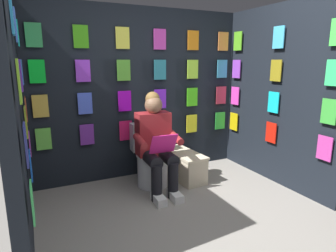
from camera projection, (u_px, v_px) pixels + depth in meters
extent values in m
plane|color=gray|center=(222.00, 248.00, 2.47)|extent=(30.00, 30.00, 0.00)
cube|color=black|center=(141.00, 94.00, 3.93)|extent=(2.98, 0.10, 2.23)
cube|color=#5FCA41|center=(44.00, 139.00, 3.43)|extent=(0.17, 0.01, 0.26)
cube|color=#69269A|center=(87.00, 135.00, 3.64)|extent=(0.17, 0.01, 0.26)
cube|color=#DC195C|center=(126.00, 131.00, 3.85)|extent=(0.17, 0.01, 0.26)
cube|color=#4DBE25|center=(160.00, 127.00, 4.06)|extent=(0.17, 0.01, 0.26)
cube|color=yellow|center=(192.00, 124.00, 4.27)|extent=(0.17, 0.01, 0.26)
cube|color=green|center=(220.00, 121.00, 4.48)|extent=(0.17, 0.01, 0.26)
cube|color=gold|center=(40.00, 106.00, 3.35)|extent=(0.17, 0.01, 0.26)
cube|color=#4461EA|center=(85.00, 103.00, 3.56)|extent=(0.17, 0.01, 0.26)
cube|color=purple|center=(125.00, 101.00, 3.77)|extent=(0.17, 0.01, 0.26)
cube|color=#7624E2|center=(160.00, 99.00, 3.98)|extent=(0.17, 0.01, 0.26)
cube|color=#4AD61C|center=(192.00, 97.00, 4.19)|extent=(0.17, 0.01, 0.26)
cube|color=#A52F3F|center=(221.00, 95.00, 4.40)|extent=(0.17, 0.01, 0.26)
cube|color=#0ACD2B|center=(37.00, 71.00, 3.26)|extent=(0.17, 0.01, 0.26)
cube|color=#9739E2|center=(83.00, 71.00, 3.47)|extent=(0.17, 0.01, 0.26)
cube|color=#4D9C2F|center=(124.00, 70.00, 3.68)|extent=(0.17, 0.01, 0.26)
cube|color=teal|center=(160.00, 70.00, 3.89)|extent=(0.17, 0.01, 0.26)
cube|color=#A9E73B|center=(193.00, 69.00, 4.10)|extent=(0.17, 0.01, 0.26)
cube|color=#3A9ABC|center=(222.00, 69.00, 4.31)|extent=(0.17, 0.01, 0.26)
cube|color=green|center=(34.00, 35.00, 3.18)|extent=(0.17, 0.01, 0.26)
cube|color=#399A13|center=(81.00, 37.00, 3.39)|extent=(0.17, 0.01, 0.26)
cube|color=#D2D043|center=(123.00, 38.00, 3.60)|extent=(0.17, 0.01, 0.26)
cube|color=#C038A7|center=(160.00, 39.00, 3.81)|extent=(0.17, 0.01, 0.26)
cube|color=orange|center=(193.00, 40.00, 4.02)|extent=(0.17, 0.01, 0.26)
cube|color=orange|center=(223.00, 41.00, 4.23)|extent=(0.17, 0.01, 0.26)
cube|color=black|center=(279.00, 96.00, 3.68)|extent=(0.10, 1.88, 2.23)
cube|color=gold|center=(234.00, 122.00, 4.42)|extent=(0.01, 0.17, 0.26)
cube|color=red|center=(271.00, 133.00, 3.75)|extent=(0.01, 0.17, 0.26)
cube|color=#BF3895|center=(325.00, 148.00, 3.07)|extent=(0.01, 0.17, 0.26)
cube|color=#E53CBA|center=(235.00, 96.00, 4.33)|extent=(0.01, 0.17, 0.26)
cube|color=#14C7D7|center=(273.00, 102.00, 3.66)|extent=(0.01, 0.17, 0.26)
cube|color=green|center=(329.00, 112.00, 2.99)|extent=(0.01, 0.17, 0.26)
cube|color=purple|center=(236.00, 69.00, 4.25)|extent=(0.01, 0.17, 0.26)
cube|color=olive|center=(276.00, 71.00, 3.58)|extent=(0.01, 0.17, 0.26)
cube|color=#34D570|center=(334.00, 73.00, 2.90)|extent=(0.01, 0.17, 0.26)
cube|color=#55B224|center=(238.00, 41.00, 4.16)|extent=(0.01, 0.17, 0.26)
cube|color=#40AEDB|center=(279.00, 37.00, 3.49)|extent=(0.01, 0.17, 0.26)
cube|color=black|center=(14.00, 114.00, 2.43)|extent=(0.10, 1.88, 2.23)
cube|color=#44DF6C|center=(32.00, 202.00, 1.90)|extent=(0.01, 0.17, 0.26)
cube|color=blue|center=(31.00, 165.00, 2.57)|extent=(0.01, 0.17, 0.26)
cube|color=#B63EBF|center=(30.00, 144.00, 3.24)|extent=(0.01, 0.17, 0.26)
cube|color=#323995|center=(26.00, 145.00, 1.81)|extent=(0.01, 0.17, 0.26)
cube|color=#89A123|center=(26.00, 122.00, 2.49)|extent=(0.01, 0.17, 0.26)
cube|color=#AA492B|center=(26.00, 109.00, 3.16)|extent=(0.01, 0.17, 0.26)
cube|color=#84C92E|center=(19.00, 81.00, 1.73)|extent=(0.01, 0.17, 0.26)
cube|color=#5F2AB1|center=(21.00, 75.00, 2.40)|extent=(0.01, 0.17, 0.26)
cube|color=blue|center=(22.00, 72.00, 3.07)|extent=(0.01, 0.17, 0.26)
cube|color=#2A93D3|center=(11.00, 11.00, 1.64)|extent=(0.01, 0.17, 0.26)
cube|color=#457AF1|center=(16.00, 25.00, 2.32)|extent=(0.01, 0.17, 0.26)
cube|color=#1BE0D4|center=(18.00, 33.00, 2.99)|extent=(0.01, 0.17, 0.26)
cylinder|color=white|center=(153.00, 170.00, 3.67)|extent=(0.38, 0.38, 0.40)
cylinder|color=white|center=(152.00, 154.00, 3.62)|extent=(0.41, 0.41, 0.02)
cube|color=white|center=(145.00, 136.00, 3.82)|extent=(0.39, 0.20, 0.36)
cylinder|color=white|center=(148.00, 138.00, 3.74)|extent=(0.39, 0.09, 0.39)
cube|color=maroon|center=(153.00, 134.00, 3.54)|extent=(0.41, 0.24, 0.52)
sphere|color=brown|center=(154.00, 105.00, 3.43)|extent=(0.21, 0.21, 0.21)
sphere|color=olive|center=(153.00, 99.00, 3.45)|extent=(0.17, 0.17, 0.17)
cylinder|color=black|center=(167.00, 157.00, 3.45)|extent=(0.17, 0.41, 0.15)
cylinder|color=black|center=(151.00, 159.00, 3.37)|extent=(0.17, 0.41, 0.15)
cylinder|color=black|center=(173.00, 180.00, 3.34)|extent=(0.12, 0.12, 0.42)
cylinder|color=black|center=(157.00, 183.00, 3.26)|extent=(0.12, 0.12, 0.42)
cube|color=white|center=(175.00, 196.00, 3.32)|extent=(0.12, 0.26, 0.09)
cube|color=white|center=(159.00, 199.00, 3.24)|extent=(0.12, 0.26, 0.09)
cylinder|color=maroon|center=(176.00, 137.00, 3.46)|extent=(0.10, 0.31, 0.13)
cylinder|color=maroon|center=(140.00, 141.00, 3.30)|extent=(0.10, 0.31, 0.13)
cube|color=#E52288|center=(164.00, 144.00, 3.24)|extent=(0.31, 0.14, 0.23)
cube|color=beige|center=(183.00, 166.00, 3.91)|extent=(0.35, 0.72, 0.33)
cube|color=beige|center=(183.00, 153.00, 3.87)|extent=(0.37, 0.75, 0.03)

